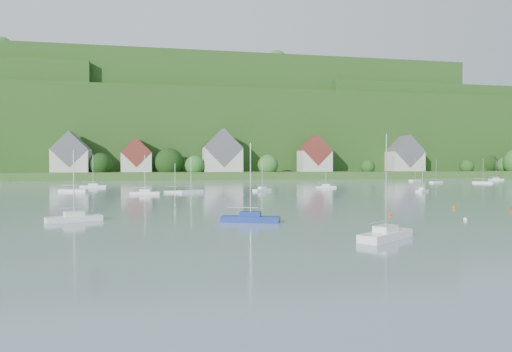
{
  "coord_description": "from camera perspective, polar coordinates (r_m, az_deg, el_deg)",
  "views": [
    {
      "loc": [
        -18.81,
        -5.38,
        6.05
      ],
      "look_at": [
        -2.89,
        75.0,
        4.0
      ],
      "focal_mm": 32.36,
      "sensor_mm": 36.0,
      "label": 1
    }
  ],
  "objects": [
    {
      "name": "near_sailboat_6",
      "position": [
        52.83,
        -21.56,
        -4.78
      ],
      "size": [
        5.81,
        3.75,
        7.63
      ],
      "rotation": [
        0.0,
        0.0,
        0.42
      ],
      "color": "white",
      "rests_on": "ground"
    },
    {
      "name": "village_building_0",
      "position": [
        195.79,
        -21.87,
        2.34
      ],
      "size": [
        14.0,
        10.4,
        16.0
      ],
      "color": "beige",
      "rests_on": "far_shore_strip"
    },
    {
      "name": "village_building_2",
      "position": [
        194.89,
        -4.19,
        2.67
      ],
      "size": [
        16.0,
        11.44,
        18.0
      ],
      "color": "beige",
      "rests_on": "far_shore_strip"
    },
    {
      "name": "far_sailboat_cluster",
      "position": [
        126.65,
        -1.12,
        -1.13
      ],
      "size": [
        202.29,
        70.38,
        8.71
      ],
      "color": "white",
      "rests_on": "ground"
    },
    {
      "name": "village_building_3",
      "position": [
        201.77,
        7.24,
        2.38
      ],
      "size": [
        13.0,
        10.4,
        15.5
      ],
      "color": "beige",
      "rests_on": "far_shore_strip"
    },
    {
      "name": "far_shore_strip",
      "position": [
        206.29,
        -5.97,
        0.16
      ],
      "size": [
        600.0,
        60.0,
        3.0
      ],
      "primitive_type": "cube",
      "color": "#31541F",
      "rests_on": "ground"
    },
    {
      "name": "mooring_buoy_3",
      "position": [
        57.24,
        16.21,
        -4.69
      ],
      "size": [
        0.44,
        0.44,
        0.44
      ],
      "primitive_type": "sphere",
      "color": "#F15200",
      "rests_on": "ground"
    },
    {
      "name": "forested_ridge",
      "position": [
        275.14,
        -7.21,
        4.93
      ],
      "size": [
        620.0,
        181.22,
        69.89
      ],
      "color": "#1B4315",
      "rests_on": "ground"
    },
    {
      "name": "near_sailboat_1",
      "position": [
        48.58,
        -0.69,
        -5.2
      ],
      "size": [
        6.36,
        3.81,
        8.31
      ],
      "rotation": [
        0.0,
        0.0,
        -0.37
      ],
      "color": "navy",
      "rests_on": "ground"
    },
    {
      "name": "near_sailboat_3",
      "position": [
        38.94,
        15.74,
        -6.89
      ],
      "size": [
        6.1,
        5.16,
        8.49
      ],
      "rotation": [
        0.0,
        0.0,
        0.64
      ],
      "color": "white",
      "rests_on": "ground"
    },
    {
      "name": "village_building_4",
      "position": [
        223.67,
        17.92,
        2.27
      ],
      "size": [
        15.0,
        10.4,
        16.5
      ],
      "color": "beige",
      "rests_on": "far_shore_strip"
    },
    {
      "name": "mooring_buoy_1",
      "position": [
        54.96,
        24.45,
        -5.02
      ],
      "size": [
        0.43,
        0.43,
        0.43
      ],
      "primitive_type": "sphere",
      "color": "white",
      "rests_on": "ground"
    },
    {
      "name": "mooring_buoy_2",
      "position": [
        69.14,
        23.26,
        -3.7
      ],
      "size": [
        0.5,
        0.5,
        0.5
      ],
      "primitive_type": "sphere",
      "color": "#F15200",
      "rests_on": "ground"
    },
    {
      "name": "village_building_1",
      "position": [
        194.72,
        -14.51,
        2.18
      ],
      "size": [
        12.0,
        9.36,
        14.0
      ],
      "color": "beige",
      "rests_on": "far_shore_strip"
    }
  ]
}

